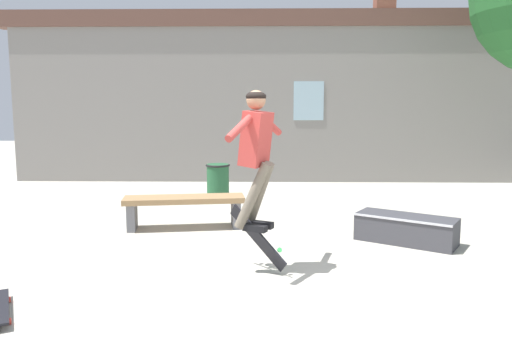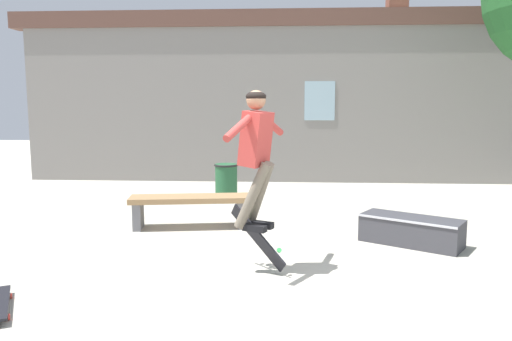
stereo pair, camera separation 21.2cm
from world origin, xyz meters
name	(u,v)px [view 1 (the left image)]	position (x,y,z in m)	size (l,w,h in m)	color
ground_plane	(309,297)	(0.00, 0.00, 0.00)	(40.00, 40.00, 0.00)	#B2AD9E
building_backdrop	(285,94)	(0.02, 7.31, 2.08)	(13.53, 0.52, 5.03)	gray
park_bench	(184,205)	(-1.65, 2.65, 0.35)	(1.83, 0.72, 0.48)	#99754C
skate_ledge	(406,229)	(1.45, 1.93, 0.19)	(1.36, 1.11, 0.37)	#38383D
trash_bin	(218,182)	(-1.34, 4.67, 0.38)	(0.46, 0.46, 0.72)	#235633
skater	(256,147)	(-0.53, 0.73, 1.40)	(0.60, 1.17, 1.52)	#B23833
skateboard_flipping	(258,237)	(-0.51, 0.74, 0.39)	(0.64, 0.47, 0.72)	black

